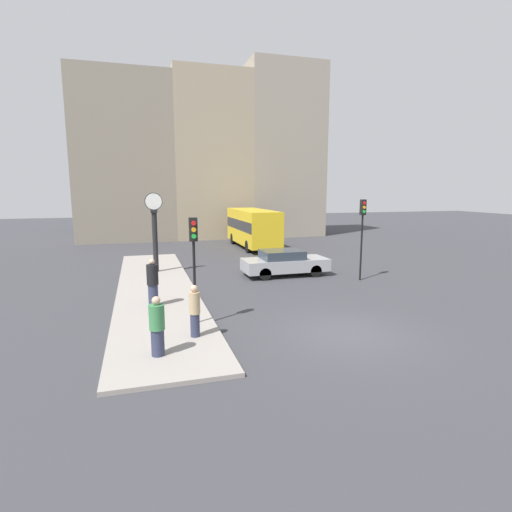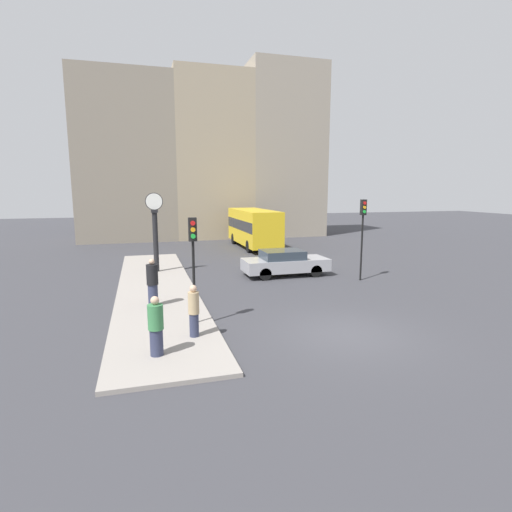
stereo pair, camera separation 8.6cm
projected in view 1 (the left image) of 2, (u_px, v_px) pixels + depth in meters
ground_plane at (347, 333)px, 12.67m from camera, size 120.00×120.00×0.00m
sidewalk_corner at (156, 289)px, 18.16m from camera, size 3.36×18.91×0.12m
building_row at (208, 156)px, 37.14m from camera, size 22.68×5.00×16.24m
sedan_car at (284, 262)px, 21.13m from camera, size 4.47×1.86×1.36m
bus_distant at (253, 226)px, 31.24m from camera, size 2.36×7.79×2.96m
traffic_light_near at (194, 248)px, 12.88m from camera, size 0.26×0.24×3.51m
traffic_light_far at (362, 223)px, 19.67m from camera, size 0.26×0.24×4.04m
street_clock at (155, 231)px, 21.32m from camera, size 0.92×0.35×4.23m
pedestrian_green_hoodie at (157, 327)px, 10.58m from camera, size 0.41×0.41×1.63m
pedestrian_tan_coat at (195, 311)px, 11.96m from camera, size 0.33×0.33×1.60m
pedestrian_black_jacket at (153, 283)px, 15.13m from camera, size 0.43×0.43×1.82m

